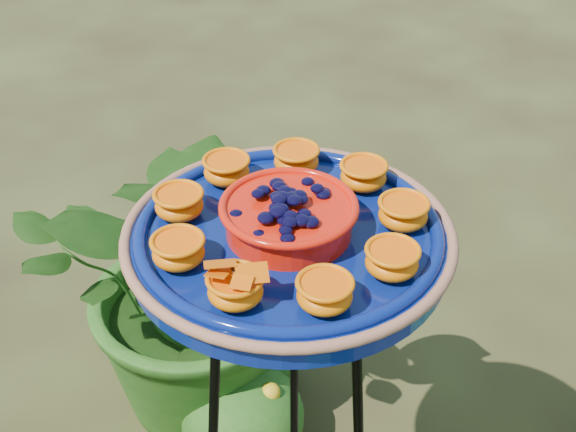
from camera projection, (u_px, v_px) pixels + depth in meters
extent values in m
torus|color=black|center=(289.00, 261.00, 1.17)|extent=(0.33, 0.33, 0.02)
cylinder|color=black|center=(294.00, 395.00, 1.55)|extent=(0.05, 0.09, 0.89)
cylinder|color=navy|center=(289.00, 243.00, 1.15)|extent=(0.59, 0.59, 0.04)
torus|color=#976044|center=(289.00, 233.00, 1.14)|extent=(0.48, 0.48, 0.02)
torus|color=navy|center=(289.00, 231.00, 1.14)|extent=(0.44, 0.44, 0.02)
cylinder|color=red|center=(289.00, 219.00, 1.13)|extent=(0.23, 0.23, 0.04)
torus|color=red|center=(289.00, 206.00, 1.11)|extent=(0.20, 0.20, 0.01)
ellipsoid|color=black|center=(289.00, 203.00, 1.11)|extent=(0.16, 0.16, 0.03)
ellipsoid|color=#FF7302|center=(403.00, 215.00, 1.14)|extent=(0.07, 0.07, 0.04)
cylinder|color=#F35B04|center=(404.00, 205.00, 1.13)|extent=(0.07, 0.07, 0.01)
ellipsoid|color=#FF7302|center=(363.00, 177.00, 1.22)|extent=(0.07, 0.07, 0.04)
cylinder|color=#F35B04|center=(364.00, 167.00, 1.21)|extent=(0.07, 0.07, 0.01)
ellipsoid|color=#FF7302|center=(296.00, 162.00, 1.26)|extent=(0.07, 0.07, 0.04)
cylinder|color=#F35B04|center=(296.00, 152.00, 1.25)|extent=(0.07, 0.07, 0.01)
ellipsoid|color=#FF7302|center=(227.00, 172.00, 1.24)|extent=(0.07, 0.07, 0.04)
cylinder|color=#F35B04|center=(226.00, 162.00, 1.23)|extent=(0.07, 0.07, 0.01)
ellipsoid|color=#FF7302|center=(179.00, 206.00, 1.16)|extent=(0.07, 0.07, 0.04)
cylinder|color=#F35B04|center=(178.00, 196.00, 1.15)|extent=(0.07, 0.07, 0.01)
ellipsoid|color=#FF7302|center=(179.00, 253.00, 1.07)|extent=(0.07, 0.07, 0.04)
cylinder|color=#F35B04|center=(177.00, 243.00, 1.06)|extent=(0.07, 0.07, 0.01)
ellipsoid|color=#FF7302|center=(235.00, 291.00, 1.01)|extent=(0.07, 0.07, 0.04)
cylinder|color=#F35B04|center=(235.00, 280.00, 1.00)|extent=(0.07, 0.07, 0.01)
ellipsoid|color=#FF7302|center=(325.00, 296.00, 1.00)|extent=(0.07, 0.07, 0.04)
cylinder|color=#F35B04|center=(325.00, 285.00, 0.99)|extent=(0.07, 0.07, 0.01)
ellipsoid|color=#FF7302|center=(392.00, 263.00, 1.05)|extent=(0.07, 0.07, 0.04)
cylinder|color=#F35B04|center=(393.00, 252.00, 1.04)|extent=(0.07, 0.07, 0.01)
cylinder|color=black|center=(235.00, 274.00, 0.99)|extent=(0.02, 0.02, 0.00)
cube|color=orange|center=(220.00, 264.00, 1.00)|extent=(0.05, 0.05, 0.01)
cube|color=orange|center=(252.00, 273.00, 0.98)|extent=(0.05, 0.05, 0.01)
imported|color=#215316|center=(206.00, 272.00, 1.89)|extent=(0.91, 0.84, 0.84)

